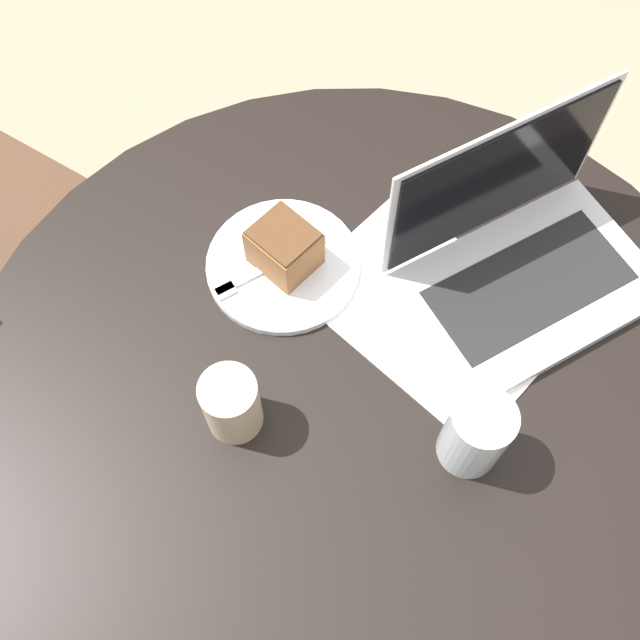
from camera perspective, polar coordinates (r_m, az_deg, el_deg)
ground_plane at (r=1.67m, az=1.83°, el=-15.08°), size 12.00×12.00×0.00m
dining_table at (r=1.15m, az=2.61°, el=-9.76°), size 1.08×1.08×0.73m
paper_document at (r=1.03m, az=8.44°, el=0.73°), size 0.38×0.31×0.00m
plate at (r=1.05m, az=-2.82°, el=4.21°), size 0.22×0.22×0.01m
cake_slice at (r=1.01m, az=-2.74°, el=5.54°), size 0.10×0.09×0.07m
fork at (r=1.04m, az=-4.70°, el=3.70°), size 0.11×0.16×0.00m
coffee_glass at (r=0.92m, az=-6.75°, el=-6.40°), size 0.07×0.07×0.10m
water_glass at (r=0.91m, az=11.77°, el=-8.49°), size 0.08×0.08×0.12m
laptop at (r=1.05m, az=14.98°, el=4.50°), size 0.37×0.41×0.23m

